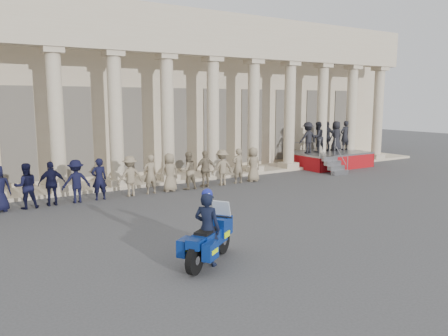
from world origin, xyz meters
TOP-DOWN VIEW (x-y plane):
  - ground at (0.00, 0.00)m, footprint 90.00×90.00m
  - building at (-0.00, 14.74)m, footprint 40.00×12.50m
  - officer_rank at (-5.04, 6.07)m, footprint 20.78×0.66m
  - reviewing_stand at (11.83, 7.76)m, footprint 4.57×4.30m
  - motorcycle at (-2.45, -2.53)m, footprint 1.98×1.59m
  - rider at (-2.56, -2.60)m, footprint 0.75×0.81m

SIDE VIEW (x-z plane):
  - ground at x=0.00m, z-range 0.00..0.00m
  - motorcycle at x=-2.45m, z-range -0.10..1.37m
  - officer_rank at x=-5.04m, z-range 0.00..1.75m
  - rider at x=-2.56m, z-range -0.01..1.94m
  - reviewing_stand at x=11.83m, z-range 0.14..2.94m
  - building at x=0.00m, z-range 0.02..9.02m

